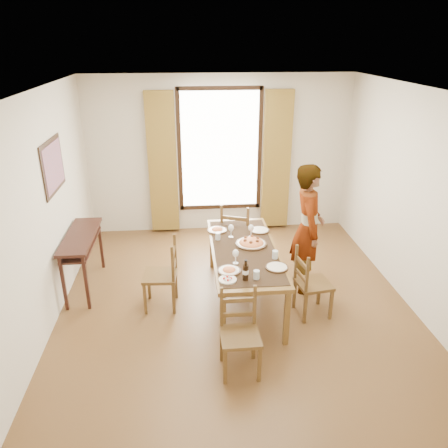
{
  "coord_description": "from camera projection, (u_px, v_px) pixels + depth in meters",
  "views": [
    {
      "loc": [
        -0.59,
        -4.84,
        3.23
      ],
      "look_at": [
        -0.12,
        0.33,
        1.0
      ],
      "focal_mm": 35.0,
      "sensor_mm": 36.0,
      "label": 1
    }
  ],
  "objects": [
    {
      "name": "room_shell",
      "position": [
        235.0,
        189.0,
        5.26
      ],
      "size": [
        4.6,
        5.1,
        2.74
      ],
      "color": "beige",
      "rests_on": "ground"
    },
    {
      "name": "console_table",
      "position": [
        81.0,
        243.0,
        5.86
      ],
      "size": [
        0.38,
        1.2,
        0.8
      ],
      "color": "black",
      "rests_on": "ground"
    },
    {
      "name": "pasta_platter",
      "position": [
        251.0,
        241.0,
        5.62
      ],
      "size": [
        0.4,
        0.4,
        0.1
      ],
      "primitive_type": null,
      "color": "#BE4318",
      "rests_on": "dining_table"
    },
    {
      "name": "chair_south",
      "position": [
        240.0,
        335.0,
        4.46
      ],
      "size": [
        0.41,
        0.41,
        0.91
      ],
      "rotation": [
        0.0,
        0.0,
        0.01
      ],
      "color": "#543C1C",
      "rests_on": "ground"
    },
    {
      "name": "tumbler_b",
      "position": [
        218.0,
        236.0,
        5.77
      ],
      "size": [
        0.07,
        0.07,
        0.1
      ],
      "primitive_type": "cylinder",
      "color": "silver",
      "rests_on": "dining_table"
    },
    {
      "name": "plate_ne",
      "position": [
        260.0,
        229.0,
        6.03
      ],
      "size": [
        0.27,
        0.27,
        0.05
      ],
      "primitive_type": null,
      "color": "silver",
      "rests_on": "dining_table"
    },
    {
      "name": "dining_table",
      "position": [
        244.0,
        253.0,
        5.56
      ],
      "size": [
        0.83,
        2.01,
        0.76
      ],
      "color": "brown",
      "rests_on": "ground"
    },
    {
      "name": "wine_bottle",
      "position": [
        246.0,
        270.0,
        4.78
      ],
      "size": [
        0.07,
        0.07,
        0.25
      ],
      "primitive_type": null,
      "color": "black",
      "rests_on": "dining_table"
    },
    {
      "name": "chair_north",
      "position": [
        237.0,
        237.0,
        6.53
      ],
      "size": [
        0.58,
        0.58,
        1.02
      ],
      "rotation": [
        0.0,
        0.0,
        2.77
      ],
      "color": "#543C1C",
      "rests_on": "ground"
    },
    {
      "name": "plate_se",
      "position": [
        277.0,
        266.0,
        5.06
      ],
      "size": [
        0.27,
        0.27,
        0.05
      ],
      "primitive_type": null,
      "color": "silver",
      "rests_on": "dining_table"
    },
    {
      "name": "wine_glass_b",
      "position": [
        251.0,
        231.0,
        5.82
      ],
      "size": [
        0.08,
        0.08,
        0.18
      ],
      "primitive_type": null,
      "color": "white",
      "rests_on": "dining_table"
    },
    {
      "name": "man",
      "position": [
        308.0,
        229.0,
        5.79
      ],
      "size": [
        0.75,
        0.59,
        1.77
      ],
      "primitive_type": "imported",
      "rotation": [
        0.0,
        0.0,
        1.44
      ],
      "color": "gray",
      "rests_on": "ground"
    },
    {
      "name": "wine_glass_a",
      "position": [
        236.0,
        256.0,
        5.14
      ],
      "size": [
        0.08,
        0.08,
        0.18
      ],
      "primitive_type": null,
      "color": "white",
      "rests_on": "dining_table"
    },
    {
      "name": "chair_east",
      "position": [
        311.0,
        285.0,
        5.38
      ],
      "size": [
        0.45,
        0.45,
        0.9
      ],
      "rotation": [
        0.0,
        0.0,
        1.72
      ],
      "color": "#543C1C",
      "rests_on": "ground"
    },
    {
      "name": "plate_nw",
      "position": [
        217.0,
        229.0,
        6.03
      ],
      "size": [
        0.27,
        0.27,
        0.05
      ],
      "primitive_type": null,
      "color": "silver",
      "rests_on": "dining_table"
    },
    {
      "name": "chair_west",
      "position": [
        163.0,
        276.0,
        5.53
      ],
      "size": [
        0.44,
        0.44,
        0.94
      ],
      "rotation": [
        0.0,
        0.0,
        -1.64
      ],
      "color": "#543C1C",
      "rests_on": "ground"
    },
    {
      "name": "caprese_plate",
      "position": [
        228.0,
        279.0,
        4.81
      ],
      "size": [
        0.2,
        0.2,
        0.04
      ],
      "primitive_type": null,
      "color": "silver",
      "rests_on": "dining_table"
    },
    {
      "name": "tumbler_c",
      "position": [
        256.0,
        275.0,
        4.83
      ],
      "size": [
        0.07,
        0.07,
        0.1
      ],
      "primitive_type": "cylinder",
      "color": "silver",
      "rests_on": "dining_table"
    },
    {
      "name": "plate_sw",
      "position": [
        229.0,
        269.0,
        4.99
      ],
      "size": [
        0.27,
        0.27,
        0.05
      ],
      "primitive_type": null,
      "color": "silver",
      "rests_on": "dining_table"
    },
    {
      "name": "wine_glass_c",
      "position": [
        231.0,
        231.0,
        5.82
      ],
      "size": [
        0.08,
        0.08,
        0.18
      ],
      "primitive_type": null,
      "color": "white",
      "rests_on": "dining_table"
    },
    {
      "name": "ground",
      "position": [
        236.0,
        303.0,
        5.75
      ],
      "size": [
        5.0,
        5.0,
        0.0
      ],
      "primitive_type": "plane",
      "color": "#452815",
      "rests_on": "ground"
    },
    {
      "name": "tumbler_a",
      "position": [
        275.0,
        255.0,
        5.28
      ],
      "size": [
        0.07,
        0.07,
        0.1
      ],
      "primitive_type": "cylinder",
      "color": "silver",
      "rests_on": "dining_table"
    }
  ]
}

